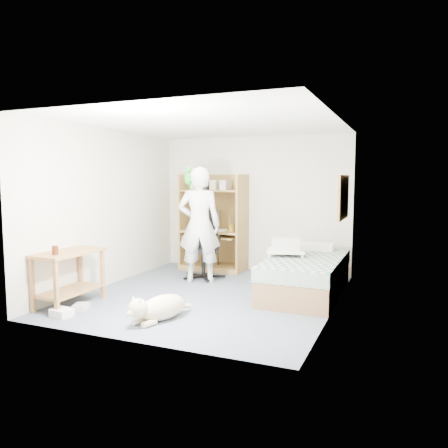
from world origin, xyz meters
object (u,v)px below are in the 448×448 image
at_px(side_desk, 69,270).
at_px(printer_cart, 286,264).
at_px(person, 199,225).
at_px(dog, 159,307).
at_px(computer_hutch, 214,226).
at_px(office_chair, 204,254).
at_px(bed, 306,275).

bearing_deg(side_desk, printer_cart, 35.97).
bearing_deg(person, printer_cart, 157.84).
height_order(side_desk, person, person).
relative_size(dog, printer_cart, 1.46).
xyz_separation_m(computer_hutch, person, (0.19, -1.03, 0.14)).
xyz_separation_m(computer_hutch, printer_cart, (1.68, -1.10, -0.38)).
distance_m(office_chair, person, 0.63).
height_order(computer_hutch, printer_cart, computer_hutch).
bearing_deg(computer_hutch, printer_cart, -33.26).
xyz_separation_m(person, printer_cart, (1.49, -0.07, -0.52)).
relative_size(computer_hutch, dog, 1.87).
relative_size(bed, person, 1.05).
bearing_deg(side_desk, dog, -3.21).
bearing_deg(person, office_chair, -96.54).
bearing_deg(computer_hutch, dog, -78.63).
distance_m(computer_hutch, side_desk, 3.08).
xyz_separation_m(office_chair, printer_cart, (1.56, -0.38, 0.02)).
height_order(computer_hutch, bed, computer_hutch).
distance_m(side_desk, office_chair, 2.42).
bearing_deg(side_desk, bed, 32.50).
height_order(dog, printer_cart, printer_cart).
height_order(bed, office_chair, office_chair).
xyz_separation_m(computer_hutch, dog, (0.61, -3.02, -0.66)).
distance_m(side_desk, person, 2.22).
height_order(office_chair, person, person).
xyz_separation_m(computer_hutch, office_chair, (0.12, -0.72, -0.41)).
bearing_deg(bed, dog, -126.28).
bearing_deg(computer_hutch, bed, -29.29).
relative_size(person, printer_cart, 2.91).
bearing_deg(dog, printer_cart, 79.55).
height_order(bed, printer_cart, bed).
relative_size(side_desk, printer_cart, 1.52).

